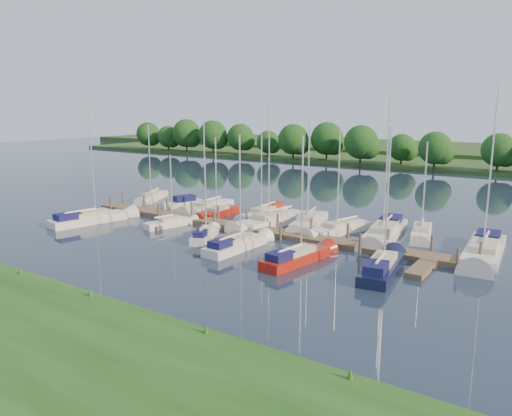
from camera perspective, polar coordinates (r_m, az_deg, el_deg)
The scene contains 23 objects.
ground at distance 39.61m, azimuth -6.74°, elevation -5.01°, with size 260.00×260.00×0.00m, color #1A2234.
dock at distance 45.15m, azimuth -0.72°, elevation -2.60°, with size 40.00×6.00×0.40m.
mooring_pilings at distance 45.95m, azimuth 0.08°, elevation -1.83°, with size 38.24×2.84×2.00m.
far_shore at distance 107.23m, azimuth 20.33°, elevation 4.98°, with size 180.00×30.00×0.60m, color #25461B.
distant_hill at distance 131.54m, azimuth 22.97°, elevation 6.05°, with size 220.00×40.00×1.40m, color #385424.
treeline at distance 94.76m, azimuth 18.06°, elevation 6.66°, with size 146.28×9.43×8.19m.
sailboat_n_0 at distance 62.13m, azimuth -11.82°, elevation 1.13°, with size 4.23×7.24×9.41m.
motorboat at distance 57.54m, azimuth -8.32°, elevation 0.50°, with size 2.81×5.09×1.55m.
sailboat_n_2 at distance 55.28m, azimuth -5.66°, elevation 0.05°, with size 2.25×8.23×10.35m.
sailboat_n_3 at distance 52.22m, azimuth -4.38°, elevation -0.61°, with size 1.93×6.61×8.49m.
sailboat_n_4 at distance 51.34m, azimuth 0.89°, elevation -0.72°, with size 1.85×7.44×9.64m.
sailboat_n_5 at distance 47.97m, azimuth 1.70°, elevation -1.66°, with size 3.74×9.81×12.38m.
sailboat_n_6 at distance 47.80m, azimuth 5.99°, elevation -1.77°, with size 3.38×8.35×10.65m.
sailboat_n_7 at distance 45.63m, azimuth 9.44°, elevation -2.51°, with size 3.81×7.71×9.89m.
sailboat_n_8 at distance 44.96m, azimuth 14.45°, elevation -2.86°, with size 3.66×10.37×12.96m.
sailboat_n_9 at distance 46.16m, azimuth 18.38°, elevation -2.80°, with size 2.85×6.78×8.68m.
sailboat_n_10 at distance 41.87m, azimuth 24.55°, elevation -4.64°, with size 3.11×10.58×13.22m.
sailboat_s_0 at distance 51.60m, azimuth -18.28°, elevation -1.24°, with size 3.56×8.93×11.29m.
sailboat_s_1 at distance 48.21m, azimuth -9.76°, elevation -1.77°, with size 2.52×5.45×7.12m.
sailboat_s_2 at distance 43.22m, azimuth -5.83°, elevation -3.14°, with size 3.22×5.51×7.41m.
sailboat_s_3 at distance 39.92m, azimuth -2.17°, elevation -4.32°, with size 2.06×7.38×9.51m.
sailboat_s_4 at distance 36.84m, azimuth 4.77°, elevation -5.72°, with size 2.72×7.53×9.62m.
sailboat_s_5 at distance 35.49m, azimuth 14.26°, elevation -6.71°, with size 2.86×8.13×10.40m.
Camera 1 is at (24.84, -28.74, 11.24)m, focal length 35.00 mm.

